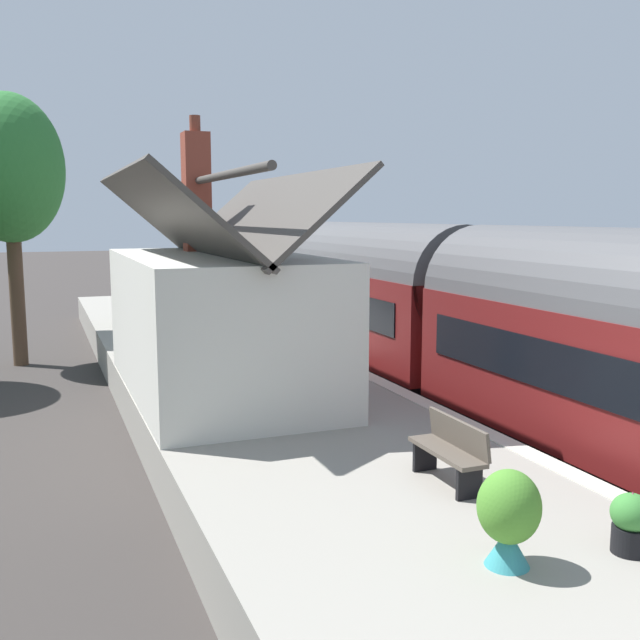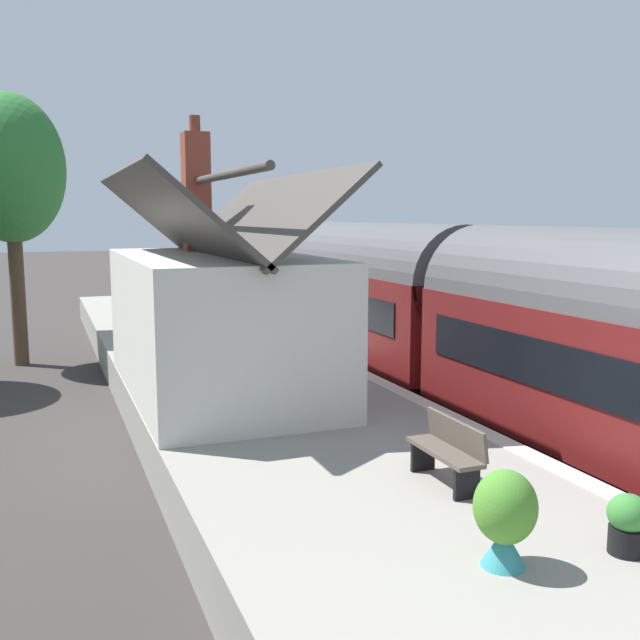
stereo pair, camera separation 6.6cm
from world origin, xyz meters
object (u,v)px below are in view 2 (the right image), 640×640
object	(u,v)px
bench_by_lamp	(202,308)
lamp_post_platform	(251,252)
planter_bench_left	(628,522)
train	(453,316)
station_building	(217,316)
bench_platform_end	(448,449)
tree_far_left	(10,170)
bench_near_building	(186,300)
planter_edge_far	(124,314)
planter_edge_near	(505,516)

from	to	relation	value
bench_by_lamp	lamp_post_platform	size ratio (longest dim) A/B	0.41
planter_bench_left	bench_by_lamp	bearing A→B (deg)	1.98
train	station_building	distance (m)	5.51
bench_platform_end	planter_bench_left	bearing A→B (deg)	-163.66
bench_by_lamp	planter_bench_left	size ratio (longest dim) A/B	2.04
station_building	tree_far_left	distance (m)	10.43
bench_by_lamp	bench_near_building	xyz separation A→B (m)	(2.50, 0.07, 0.00)
bench_near_building	planter_edge_far	bearing A→B (deg)	129.61
station_building	bench_platform_end	distance (m)	6.63
planter_edge_far	tree_far_left	bearing A→B (deg)	108.69
train	bench_platform_end	world-z (taller)	train
bench_by_lamp	lamp_post_platform	world-z (taller)	lamp_post_platform
lamp_post_platform	station_building	bearing A→B (deg)	159.46
bench_platform_end	bench_near_building	distance (m)	18.49
bench_platform_end	tree_far_left	bearing A→B (deg)	20.15
station_building	tree_far_left	bearing A→B (deg)	23.88
station_building	bench_near_building	bearing A→B (deg)	-7.75
train	bench_platform_end	distance (m)	7.32
planter_edge_far	tree_far_left	world-z (taller)	tree_far_left
planter_bench_left	bench_near_building	bearing A→B (deg)	1.92
train	bench_near_building	distance (m)	12.93
train	planter_bench_left	distance (m)	9.22
planter_edge_near	lamp_post_platform	world-z (taller)	lamp_post_platform
train	planter_edge_near	size ratio (longest dim) A/B	18.68
bench_near_building	planter_edge_near	world-z (taller)	planter_edge_near
bench_by_lamp	planter_edge_far	world-z (taller)	bench_by_lamp
planter_bench_left	planter_edge_far	distance (m)	19.16
bench_by_lamp	tree_far_left	bearing A→B (deg)	96.19
planter_edge_far	planter_bench_left	bearing A→B (deg)	-170.48
bench_near_building	planter_bench_left	size ratio (longest dim) A/B	2.06
train	lamp_post_platform	bearing A→B (deg)	16.40
planter_bench_left	planter_edge_near	world-z (taller)	planter_edge_near
bench_platform_end	planter_edge_near	world-z (taller)	planter_edge_near
tree_far_left	bench_by_lamp	bearing A→B (deg)	-83.81
planter_bench_left	planter_edge_near	size ratio (longest dim) A/B	0.67
bench_by_lamp	planter_edge_far	size ratio (longest dim) A/B	2.06
station_building	bench_platform_end	xyz separation A→B (m)	(-6.33, -1.64, -1.07)
bench_platform_end	planter_bench_left	world-z (taller)	bench_platform_end
bench_near_building	bench_platform_end	bearing A→B (deg)	179.95
planter_edge_far	lamp_post_platform	world-z (taller)	lamp_post_platform
planter_edge_near	planter_edge_far	world-z (taller)	planter_edge_near
planter_edge_near	tree_far_left	bearing A→B (deg)	15.78
train	bench_platform_end	size ratio (longest dim) A/B	13.61
planter_edge_far	planter_edge_near	bearing A→B (deg)	-174.56
bench_platform_end	planter_edge_near	distance (m)	2.31
station_building	planter_bench_left	distance (m)	9.17
planter_edge_near	tree_far_left	xyz separation A→B (m)	(17.57, 4.97, 4.35)
station_building	bench_platform_end	world-z (taller)	station_building
bench_platform_end	bench_near_building	size ratio (longest dim) A/B	0.99
bench_near_building	planter_edge_far	distance (m)	3.20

